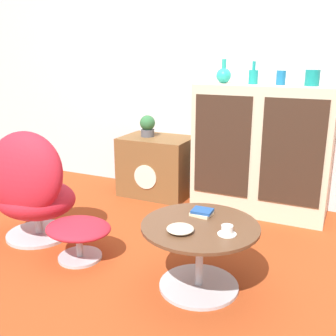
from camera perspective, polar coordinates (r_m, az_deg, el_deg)
name	(u,v)px	position (r m, az deg, el deg)	size (l,w,h in m)	color
ground_plane	(133,269)	(2.61, -5.16, -14.34)	(12.00, 12.00, 0.00)	#9E3D19
wall_back	(218,57)	(3.72, 7.31, 15.65)	(6.40, 0.06, 2.60)	silver
sideboard	(262,150)	(3.43, 13.43, 2.58)	(1.12, 0.48, 1.09)	beige
tv_console	(157,166)	(3.81, -1.62, 0.29)	(0.66, 0.48, 0.57)	brown
egg_chair	(31,188)	(3.00, -19.32, -2.76)	(0.68, 0.64, 0.84)	#B7B7BC
ottoman	(78,232)	(2.70, -12.87, -8.98)	(0.45, 0.38, 0.26)	#B7B7BC
coffee_table	(200,248)	(2.31, 4.61, -11.47)	(0.67, 0.67, 0.40)	#B7B7BC
vase_leftmost	(224,75)	(3.44, 8.08, 13.22)	(0.13, 0.13, 0.20)	teal
vase_inner_left	(253,76)	(3.37, 12.28, 12.88)	(0.08, 0.08, 0.18)	teal
vase_inner_right	(281,78)	(3.33, 16.07, 12.48)	(0.07, 0.07, 0.11)	#196699
vase_rightmost	(312,78)	(3.30, 20.22, 12.18)	(0.11, 0.11, 0.12)	#147A75
potted_plant	(148,126)	(3.77, -2.99, 6.17)	(0.15, 0.15, 0.20)	#4C4C51
teacup	(227,231)	(2.13, 8.57, -9.02)	(0.10, 0.10, 0.05)	white
book_stack	(202,212)	(2.36, 4.95, -6.43)	(0.13, 0.11, 0.03)	beige
bowl	(180,229)	(2.14, 1.79, -8.82)	(0.15, 0.15, 0.04)	beige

